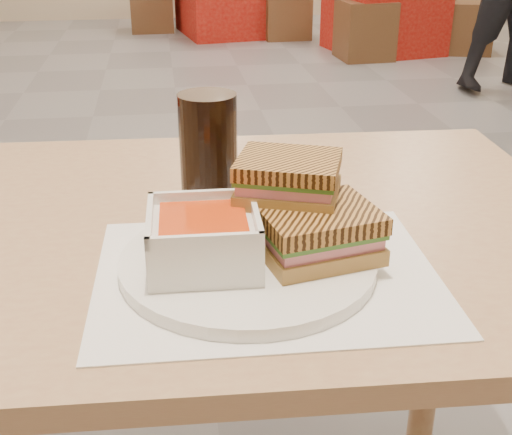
{
  "coord_description": "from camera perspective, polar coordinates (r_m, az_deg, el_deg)",
  "views": [
    {
      "loc": [
        -0.08,
        -2.65,
        1.13
      ],
      "look_at": [
        0.01,
        -2.0,
        0.82
      ],
      "focal_mm": 46.67,
      "sensor_mm": 36.0,
      "label": 1
    }
  ],
  "objects": [
    {
      "name": "main_table",
      "position": [
        0.94,
        -9.55,
        -6.71
      ],
      "size": [
        1.23,
        0.76,
        0.75
      ],
      "color": "tan",
      "rests_on": "ground"
    },
    {
      "name": "tray_liner",
      "position": [
        0.75,
        0.93,
        -4.88
      ],
      "size": [
        0.39,
        0.31,
        0.0
      ],
      "color": "white",
      "rests_on": "main_table"
    },
    {
      "name": "plate",
      "position": [
        0.76,
        -0.71,
        -3.84
      ],
      "size": [
        0.29,
        0.29,
        0.02
      ],
      "color": "white",
      "rests_on": "tray_liner"
    },
    {
      "name": "soup_bowl",
      "position": [
        0.73,
        -4.49,
        -2.0
      ],
      "size": [
        0.12,
        0.12,
        0.06
      ],
      "color": "white",
      "rests_on": "plate"
    },
    {
      "name": "panini_lower",
      "position": [
        0.75,
        5.28,
        -1.24
      ],
      "size": [
        0.15,
        0.13,
        0.06
      ],
      "color": "olive",
      "rests_on": "plate"
    },
    {
      "name": "panini_upper",
      "position": [
        0.77,
        2.79,
        3.37
      ],
      "size": [
        0.14,
        0.13,
        0.05
      ],
      "color": "olive",
      "rests_on": "panini_lower"
    },
    {
      "name": "cola_glass",
      "position": [
        0.88,
        -4.08,
        5.37
      ],
      "size": [
        0.08,
        0.08,
        0.16
      ],
      "color": "black",
      "rests_on": "main_table"
    },
    {
      "name": "bg_table_1",
      "position": [
        5.89,
        10.98,
        17.19
      ],
      "size": [
        0.94,
        0.94,
        0.7
      ],
      "color": "#B33120",
      "rests_on": "ground"
    },
    {
      "name": "bg_chair_1l",
      "position": [
        5.58,
        9.32,
        15.58
      ],
      "size": [
        0.43,
        0.43,
        0.45
      ],
      "color": "brown",
      "rests_on": "ground"
    },
    {
      "name": "bg_chair_1r",
      "position": [
        6.02,
        17.7,
        15.25
      ],
      "size": [
        0.45,
        0.45,
        0.41
      ],
      "color": "brown",
      "rests_on": "ground"
    },
    {
      "name": "bg_chair_2l",
      "position": [
        6.89,
        -8.97,
        17.38
      ],
      "size": [
        0.41,
        0.41,
        0.45
      ],
      "color": "brown",
      "rests_on": "ground"
    },
    {
      "name": "bg_chair_2r",
      "position": [
        6.45,
        2.51,
        17.18
      ],
      "size": [
        0.44,
        0.44,
        0.47
      ],
      "color": "brown",
      "rests_on": "ground"
    }
  ]
}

